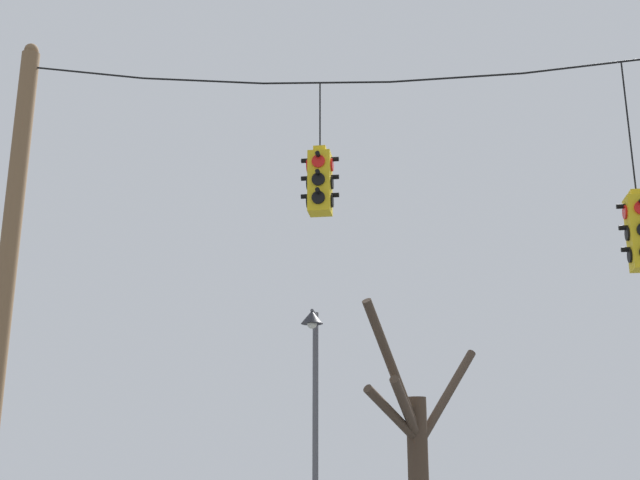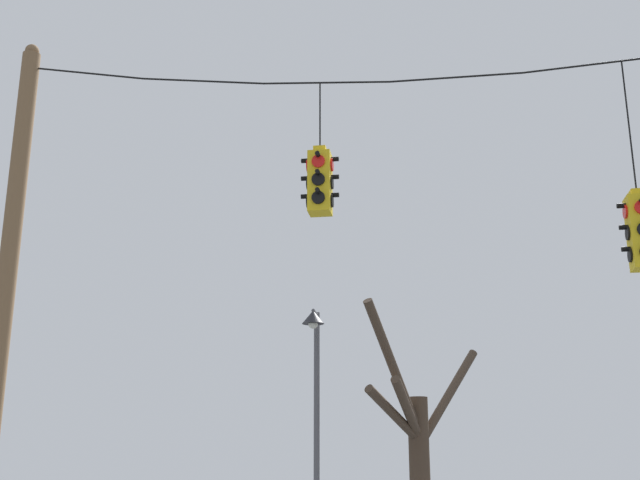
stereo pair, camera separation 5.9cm
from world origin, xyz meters
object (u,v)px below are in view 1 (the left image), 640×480
object	(u,v)px
traffic_light_over_intersection	(320,182)
street_lamp	(314,379)
bare_tree	(416,448)
utility_pole_left	(4,300)

from	to	relation	value
traffic_light_over_intersection	street_lamp	bearing A→B (deg)	99.54
traffic_light_over_intersection	bare_tree	bearing A→B (deg)	78.05
traffic_light_over_intersection	utility_pole_left	bearing A→B (deg)	-180.00
utility_pole_left	bare_tree	size ratio (longest dim) A/B	1.73
traffic_light_over_intersection	bare_tree	world-z (taller)	traffic_light_over_intersection
utility_pole_left	bare_tree	xyz separation A→B (m)	(6.11, 5.56, -2.10)
utility_pole_left	traffic_light_over_intersection	world-z (taller)	utility_pole_left
street_lamp	bare_tree	bearing A→B (deg)	23.50
traffic_light_over_intersection	street_lamp	xyz separation A→B (m)	(-0.79, 4.71, -2.46)
street_lamp	bare_tree	world-z (taller)	bare_tree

